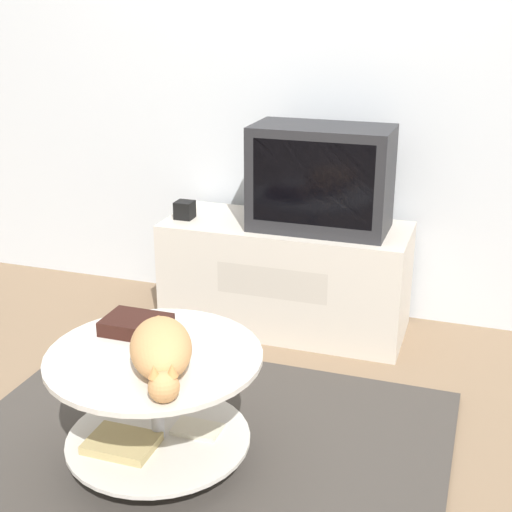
% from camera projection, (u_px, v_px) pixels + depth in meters
% --- Properties ---
extents(ground_plane, '(12.00, 12.00, 0.00)m').
position_uv_depth(ground_plane, '(192.00, 460.00, 2.50)').
color(ground_plane, '#7F664C').
extents(wall_back, '(8.00, 0.05, 2.60)m').
position_uv_depth(wall_back, '(308.00, 49.00, 3.37)').
color(wall_back, silver).
rests_on(wall_back, ground_plane).
extents(rug, '(1.74, 1.46, 0.02)m').
position_uv_depth(rug, '(192.00, 458.00, 2.50)').
color(rug, '#3D3833').
rests_on(rug, ground_plane).
extents(tv_stand, '(1.16, 0.47, 0.53)m').
position_uv_depth(tv_stand, '(286.00, 276.00, 3.44)').
color(tv_stand, beige).
rests_on(tv_stand, ground_plane).
extents(tv, '(0.62, 0.33, 0.47)m').
position_uv_depth(tv, '(321.00, 178.00, 3.21)').
color(tv, '#232326').
rests_on(tv, tv_stand).
extents(speaker, '(0.08, 0.08, 0.08)m').
position_uv_depth(speaker, '(185.00, 210.00, 3.42)').
color(speaker, black).
rests_on(speaker, tv_stand).
extents(coffee_table, '(0.71, 0.71, 0.42)m').
position_uv_depth(coffee_table, '(155.00, 397.00, 2.37)').
color(coffee_table, '#B2B2B7').
rests_on(coffee_table, rug).
extents(dvd_box, '(0.22, 0.16, 0.05)m').
position_uv_depth(dvd_box, '(136.00, 325.00, 2.46)').
color(dvd_box, black).
rests_on(dvd_box, coffee_table).
extents(cat, '(0.33, 0.50, 0.15)m').
position_uv_depth(cat, '(161.00, 349.00, 2.19)').
color(cat, tan).
rests_on(cat, coffee_table).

